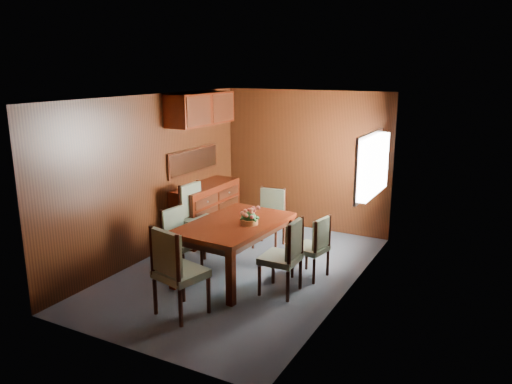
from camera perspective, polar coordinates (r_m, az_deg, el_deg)
The scene contains 11 objects.
ground at distance 7.06m, azimuth -1.63°, elevation -9.04°, with size 4.50×4.50×0.00m, color #3E4A55.
room_shell at distance 6.93m, azimuth -1.12°, elevation 4.60°, with size 3.06×4.52×2.41m.
sideboard at distance 8.33m, azimuth -5.74°, elevation -2.15°, with size 0.48×1.40×0.90m, color #371006.
dining_table at distance 6.70m, azimuth -2.46°, elevation -4.32°, with size 1.12×1.69×0.77m.
chair_left_near at distance 6.97m, azimuth -8.87°, elevation -5.04°, with size 0.46×0.48×0.91m.
chair_left_far at distance 7.65m, azimuth -6.78°, elevation -2.51°, with size 0.51×0.53×1.08m.
chair_right_near at distance 6.22m, azimuth 3.44°, elevation -6.95°, with size 0.45×0.47×0.98m.
chair_right_far at distance 6.73m, azimuth 6.75°, elevation -5.92°, with size 0.46×0.47×0.87m.
chair_head at distance 5.72m, azimuth -9.23°, elevation -8.51°, with size 0.60×0.59×1.07m.
chair_foot at distance 7.89m, azimuth 1.64°, elevation -2.55°, with size 0.47×0.46×0.92m.
flower_centerpiece at distance 6.54m, azimuth -0.76°, elevation -2.71°, with size 0.25×0.25×0.25m.
Camera 1 is at (3.22, -5.63, 2.79)m, focal length 35.00 mm.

